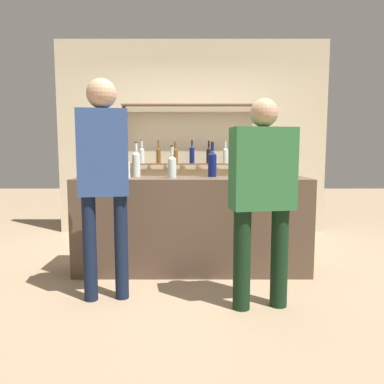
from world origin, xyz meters
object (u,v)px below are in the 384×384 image
(counter_bottle_4, at_px, (212,163))
(cork_jar, at_px, (125,170))
(counter_bottle_1, at_px, (117,165))
(ice_bucket, at_px, (95,167))
(counter_bottle_0, at_px, (136,163))
(customer_left, at_px, (104,169))
(customer_right, at_px, (262,189))
(counter_bottle_2, at_px, (278,163))
(counter_bottle_3, at_px, (172,166))
(wine_glass, at_px, (280,165))

(counter_bottle_4, relative_size, cork_jar, 2.25)
(counter_bottle_1, distance_m, ice_bucket, 0.25)
(cork_jar, bearing_deg, counter_bottle_0, 63.58)
(cork_jar, bearing_deg, counter_bottle_4, 9.88)
(ice_bucket, xyz_separation_m, customer_left, (0.23, -0.64, 0.02))
(counter_bottle_0, bearing_deg, customer_right, -42.49)
(cork_jar, xyz_separation_m, customer_left, (-0.05, -0.68, 0.05))
(counter_bottle_2, relative_size, customer_left, 0.20)
(ice_bucket, bearing_deg, customer_left, -69.82)
(ice_bucket, distance_m, cork_jar, 0.29)
(counter_bottle_0, distance_m, counter_bottle_1, 0.19)
(counter_bottle_4, height_order, customer_left, customer_left)
(counter_bottle_3, bearing_deg, counter_bottle_0, 154.00)
(ice_bucket, bearing_deg, counter_bottle_0, 30.54)
(wine_glass, height_order, cork_jar, wine_glass)
(counter_bottle_4, xyz_separation_m, ice_bucket, (-1.15, -0.19, -0.03))
(ice_bucket, height_order, customer_right, customer_right)
(counter_bottle_0, bearing_deg, counter_bottle_2, -0.80)
(counter_bottle_1, bearing_deg, wine_glass, -3.95)
(customer_left, relative_size, customer_right, 1.11)
(counter_bottle_2, distance_m, ice_bucket, 1.84)
(customer_left, bearing_deg, cork_jar, -13.55)
(counter_bottle_0, xyz_separation_m, cork_jar, (-0.09, -0.18, -0.06))
(counter_bottle_2, distance_m, customer_right, 1.07)
(counter_bottle_4, bearing_deg, counter_bottle_0, 178.18)
(counter_bottle_0, bearing_deg, wine_glass, -6.20)
(counter_bottle_0, distance_m, customer_right, 1.52)
(ice_bucket, relative_size, customer_right, 0.15)
(counter_bottle_1, distance_m, counter_bottle_3, 0.58)
(counter_bottle_4, xyz_separation_m, wine_glass, (0.66, -0.13, -0.02))
(counter_bottle_0, xyz_separation_m, ice_bucket, (-0.37, -0.22, -0.03))
(wine_glass, bearing_deg, customer_left, -156.10)
(customer_left, bearing_deg, counter_bottle_0, -18.50)
(counter_bottle_3, relative_size, wine_glass, 1.91)
(counter_bottle_0, relative_size, ice_bucket, 1.51)
(counter_bottle_1, height_order, customer_right, customer_right)
(cork_jar, bearing_deg, customer_left, -94.05)
(counter_bottle_4, bearing_deg, customer_left, -137.81)
(counter_bottle_4, xyz_separation_m, cork_jar, (-0.87, -0.15, -0.06))
(wine_glass, relative_size, cork_jar, 1.05)
(counter_bottle_1, height_order, counter_bottle_3, counter_bottle_1)
(customer_left, bearing_deg, customer_right, -106.87)
(counter_bottle_1, xyz_separation_m, cork_jar, (0.10, -0.13, -0.04))
(counter_bottle_4, height_order, wine_glass, counter_bottle_4)
(counter_bottle_2, bearing_deg, counter_bottle_1, -179.17)
(counter_bottle_0, bearing_deg, counter_bottle_3, -26.00)
(counter_bottle_2, bearing_deg, ice_bucket, -173.81)
(counter_bottle_3, xyz_separation_m, ice_bucket, (-0.75, -0.03, -0.01))
(customer_left, bearing_deg, counter_bottle_3, -46.97)
(customer_left, bearing_deg, counter_bottle_1, -5.86)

